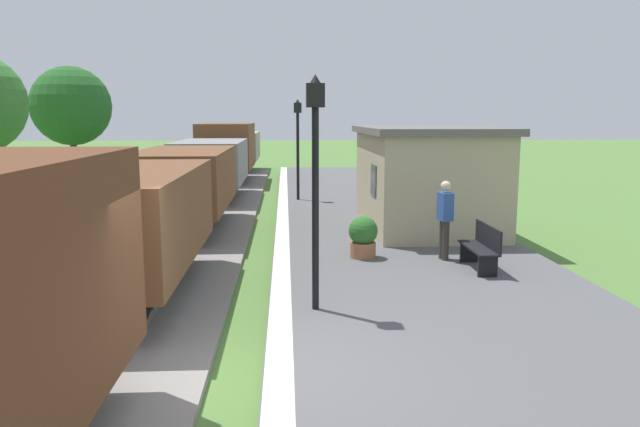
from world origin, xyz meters
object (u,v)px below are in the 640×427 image
Objects in this scene: lamp_post_near at (315,150)px; lamp_post_far at (298,131)px; station_hut at (425,177)px; bench_down_platform at (393,188)px; person_waiting at (445,217)px; tree_field_distant at (71,106)px; freight_train at (199,171)px; bench_near_hut at (482,246)px; potted_planter at (363,236)px.

lamp_post_near is 13.06m from lamp_post_far.
lamp_post_near is (-3.43, -7.30, 1.15)m from station_hut.
lamp_post_far is at bearing 120.82° from station_hut.
station_hut is at bearing -59.18° from lamp_post_far.
lamp_post_far is at bearing 170.25° from bench_down_platform.
bench_down_platform is 9.22m from person_waiting.
tree_field_distant is at bearing 156.69° from lamp_post_far.
freight_train is 26.13× the size of bench_down_platform.
tree_field_distant reaches higher than freight_train.
station_hut reaches higher than bench_near_hut.
lamp_post_near reaches higher than person_waiting.
bench_near_hut is at bearing -48.69° from tree_field_distant.
person_waiting is at bearing -96.88° from station_hut.
freight_train is at bearing -148.36° from lamp_post_far.
bench_down_platform is 14.14m from tree_field_distant.
lamp_post_near is at bearing -61.00° from tree_field_distant.
freight_train is 6.76× the size of station_hut.
tree_field_distant is (-12.94, 9.85, 2.09)m from station_hut.
freight_train is 10.59× the size of lamp_post_near.
bench_down_platform is (6.85, 1.47, -0.78)m from freight_train.
potted_planter is at bearing -104.26° from bench_down_platform.
bench_near_hut is 10.09m from bench_down_platform.
bench_down_platform is (0.00, 10.09, 0.00)m from bench_near_hut.
bench_near_hut is at bearing 112.81° from person_waiting.
freight_train is 7.73m from station_hut.
lamp_post_near is at bearing -145.78° from bench_near_hut.
lamp_post_far reaches higher than freight_train.
station_hut is 3.87× the size of bench_near_hut.
potted_planter is at bearing -17.16° from person_waiting.
station_hut is 4.09m from person_waiting.
person_waiting is at bearing 47.96° from lamp_post_near.
potted_planter is (4.59, -7.44, -0.78)m from freight_train.
bench_near_hut is at bearing 34.22° from lamp_post_near.
lamp_post_far is (0.00, 13.06, 0.00)m from lamp_post_near.
person_waiting is 10.35m from lamp_post_far.
station_hut is at bearing -28.45° from freight_train.
person_waiting is 0.32× the size of tree_field_distant.
freight_train is at bearing 128.49° from bench_near_hut.
potted_planter is at bearing -120.54° from station_hut.
lamp_post_near is (3.36, -10.98, 1.30)m from freight_train.
freight_train reaches higher than person_waiting.
freight_train reaches higher than potted_planter.
station_hut is at bearing -104.90° from person_waiting.
tree_field_distant is at bearing 160.13° from bench_down_platform.
tree_field_distant is at bearing 134.87° from freight_train.
person_waiting is 1.81m from potted_planter.
tree_field_distant is (-12.46, 13.88, 2.56)m from person_waiting.
lamp_post_far is at bearing -23.31° from tree_field_distant.
bench_down_platform is at bearing 89.44° from station_hut.
bench_near_hut and bench_down_platform have the same top height.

